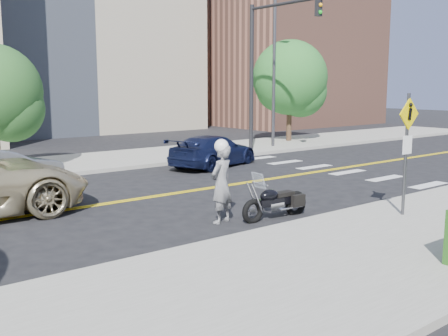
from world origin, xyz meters
TOP-DOWN VIEW (x-y plane):
  - ground_plane at (0.00, 0.00)m, footprint 120.00×120.00m
  - sidewalk_near at (0.00, -7.50)m, footprint 60.00×5.00m
  - sidewalk_far at (0.00, 7.50)m, footprint 60.00×5.00m
  - building_right at (26.00, 20.00)m, footprint 14.00×12.00m
  - lamp_post at (12.00, 6.50)m, footprint 0.16×0.16m
  - traffic_light at (10.00, 5.08)m, footprint 0.28×4.50m
  - pedestrian_sign at (4.20, -6.31)m, footprint 0.78×0.08m
  - motorcyclist at (0.53, -3.66)m, footprint 0.81×0.65m
  - motorcycle at (1.86, -4.17)m, footprint 2.04×0.69m
  - parked_car_blue at (5.83, 3.63)m, footprint 4.83×3.07m
  - tree_far_b at (14.61, 7.90)m, footprint 4.27×4.27m

SIDE VIEW (x-z plane):
  - ground_plane at x=0.00m, z-range 0.00..0.00m
  - sidewalk_near at x=0.00m, z-range 0.00..0.15m
  - sidewalk_far at x=0.00m, z-range 0.00..0.15m
  - motorcycle at x=1.86m, z-range 0.00..1.23m
  - parked_car_blue at x=5.83m, z-range 0.00..1.30m
  - motorcyclist at x=0.53m, z-range 0.00..2.06m
  - pedestrian_sign at x=4.20m, z-range 0.46..3.46m
  - tree_far_b at x=14.61m, z-range 0.81..6.71m
  - lamp_post at x=12.00m, z-range 0.15..8.15m
  - traffic_light at x=10.00m, z-range 1.17..8.17m
  - building_right at x=26.00m, z-range 0.00..12.00m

